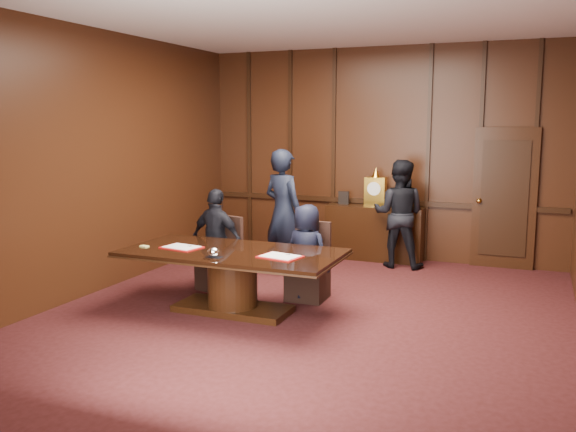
% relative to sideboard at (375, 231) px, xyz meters
% --- Properties ---
extents(room, '(7.00, 7.04, 3.50)m').
position_rel_sideboard_xyz_m(room, '(0.07, -3.12, 1.24)').
color(room, black).
rests_on(room, ground).
extents(sideboard, '(1.60, 0.45, 1.54)m').
position_rel_sideboard_xyz_m(sideboard, '(0.00, 0.00, 0.00)').
color(sideboard, black).
rests_on(sideboard, ground).
extents(conference_table, '(2.62, 1.32, 0.76)m').
position_rel_sideboard_xyz_m(conference_table, '(-0.88, -3.43, 0.02)').
color(conference_table, black).
rests_on(conference_table, ground).
extents(folder_left, '(0.51, 0.40, 0.02)m').
position_rel_sideboard_xyz_m(folder_left, '(-1.51, -3.53, 0.28)').
color(folder_left, '#B11110').
rests_on(folder_left, conference_table).
extents(folder_right, '(0.52, 0.41, 0.02)m').
position_rel_sideboard_xyz_m(folder_right, '(-0.20, -3.55, 0.28)').
color(folder_right, '#B11110').
rests_on(folder_right, conference_table).
extents(inkstand, '(0.20, 0.14, 0.12)m').
position_rel_sideboard_xyz_m(inkstand, '(-0.88, -3.88, 0.33)').
color(inkstand, white).
rests_on(inkstand, conference_table).
extents(notepad, '(0.11, 0.08, 0.01)m').
position_rel_sideboard_xyz_m(notepad, '(-1.97, -3.65, 0.28)').
color(notepad, '#F2EF76').
rests_on(notepad, conference_table).
extents(chair_left, '(0.59, 0.59, 0.99)m').
position_rel_sideboard_xyz_m(chair_left, '(-1.52, -2.56, -0.19)').
color(chair_left, black).
rests_on(chair_left, ground).
extents(chair_right, '(0.49, 0.49, 0.99)m').
position_rel_sideboard_xyz_m(chair_right, '(-0.23, -2.55, -0.19)').
color(chair_right, black).
rests_on(chair_right, ground).
extents(signatory_left, '(0.86, 0.47, 1.39)m').
position_rel_sideboard_xyz_m(signatory_left, '(-1.53, -2.63, 0.21)').
color(signatory_left, black).
rests_on(signatory_left, ground).
extents(signatory_right, '(0.68, 0.51, 1.25)m').
position_rel_sideboard_xyz_m(signatory_right, '(-0.23, -2.63, 0.14)').
color(signatory_right, black).
rests_on(signatory_right, ground).
extents(witness_left, '(0.80, 0.66, 1.89)m').
position_rel_sideboard_xyz_m(witness_left, '(-1.03, -1.48, 0.46)').
color(witness_left, black).
rests_on(witness_left, ground).
extents(witness_right, '(0.84, 0.66, 1.70)m').
position_rel_sideboard_xyz_m(witness_right, '(0.47, -0.36, 0.36)').
color(witness_right, black).
rests_on(witness_right, ground).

